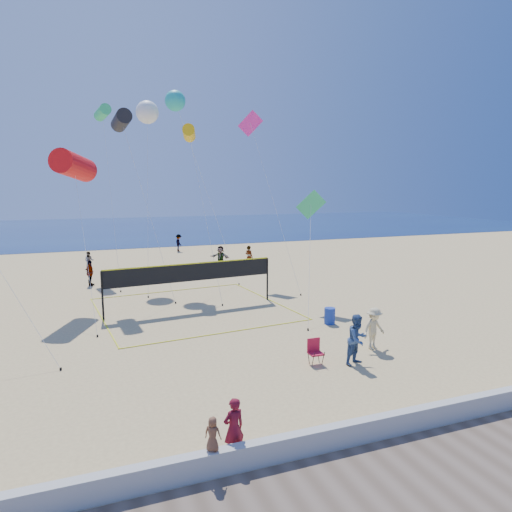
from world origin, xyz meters
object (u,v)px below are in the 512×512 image
object	(u,v)px
volleyball_net	(191,277)
trash_barrel	(330,316)
camp_chair	(315,350)
woman	(234,428)

from	to	relation	value
volleyball_net	trash_barrel	bearing A→B (deg)	-47.55
camp_chair	volleyball_net	distance (m)	9.58
camp_chair	trash_barrel	xyz separation A→B (m)	(3.02, 4.16, -0.14)
camp_chair	trash_barrel	distance (m)	5.15
woman	volleyball_net	size ratio (longest dim) A/B	0.15
woman	volleyball_net	xyz separation A→B (m)	(2.11, 13.79, 0.95)
trash_barrel	volleyball_net	world-z (taller)	volleyball_net
volleyball_net	woman	bearing A→B (deg)	-104.38
camp_chair	trash_barrel	size ratio (longest dim) A/B	1.35
camp_chair	volleyball_net	xyz separation A→B (m)	(-2.55, 9.16, 1.19)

